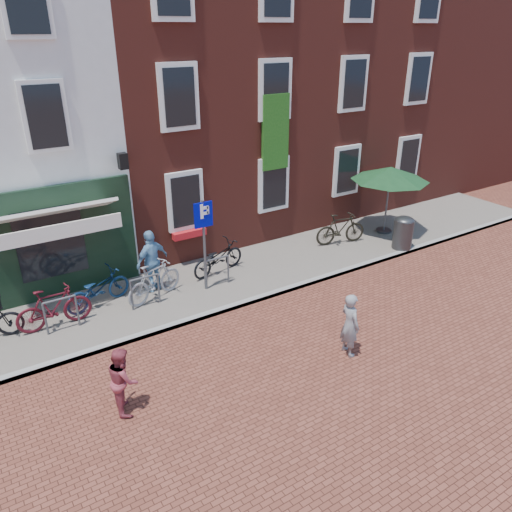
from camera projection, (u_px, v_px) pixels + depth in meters
ground at (223, 314)px, 12.25m from camera, size 80.00×80.00×0.00m
sidewalk at (228, 278)px, 13.86m from camera, size 24.00×3.00×0.10m
building_brick_mid at (169, 74)px, 16.47m from camera, size 6.00×8.00×10.00m
building_brick_right at (311, 67)px, 19.39m from camera, size 6.00×8.00×10.00m
filler_right at (422, 73)px, 22.76m from camera, size 7.00×8.00×9.00m
litter_bin at (403, 231)px, 15.41m from camera, size 0.61×0.61×1.11m
parking_sign at (204, 230)px, 12.49m from camera, size 0.50×0.07×2.47m
parasol at (391, 171)px, 15.98m from camera, size 2.53×2.53×2.35m
woman at (350, 325)px, 10.48m from camera, size 0.39×0.55×1.45m
boy at (123, 380)px, 8.94m from camera, size 0.61×0.72×1.32m
cafe_person at (152, 261)px, 12.83m from camera, size 1.06×0.72×1.68m
bicycle_1 at (54, 308)px, 11.34m from camera, size 1.69×0.50×1.01m
bicycle_2 at (98, 289)px, 12.25m from camera, size 1.83×1.06×0.91m
bicycle_3 at (154, 281)px, 12.53m from camera, size 1.75×0.99×1.01m
bicycle_4 at (218, 258)px, 13.90m from camera, size 1.82×0.97×0.91m
bicycle_5 at (341, 229)px, 15.75m from camera, size 1.75×0.87×1.01m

